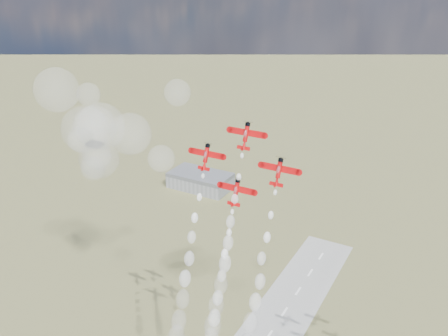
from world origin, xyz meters
name	(u,v)px	position (x,y,z in m)	size (l,w,h in m)	color
hangar	(201,180)	(-120.00, 180.00, 6.50)	(50.00, 28.00, 13.00)	gray
plane_lead	(246,135)	(8.96, 1.83, 120.47)	(12.13, 5.38, 8.32)	#B9090A
plane_left	(206,156)	(-3.58, -1.23, 112.25)	(12.13, 5.38, 8.32)	#B9090A
plane_right	(279,171)	(21.49, -1.23, 112.25)	(12.13, 5.38, 8.32)	#B9090A
plane_slot	(236,191)	(8.96, -4.29, 104.02)	(12.13, 5.38, 8.32)	#B9090A
smoke_trail_lead	(219,292)	(9.17, -15.58, 73.73)	(5.14, 22.12, 54.44)	white
smoke_trail_left	(181,306)	(-3.43, -18.50, 65.46)	(5.24, 21.64, 53.96)	white
smoke_trail_right	(249,333)	(21.56, -18.78, 65.53)	(5.67, 22.81, 54.67)	white
drifted_smoke_cloud	(98,130)	(-75.31, 25.09, 101.84)	(62.67, 37.29, 55.44)	white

